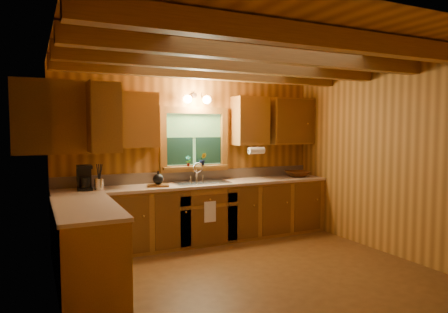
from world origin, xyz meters
TOP-DOWN VIEW (x-y plane):
  - room at (0.00, 0.00)m, footprint 4.20×4.20m
  - ceiling_beams at (0.00, 0.00)m, footprint 4.20×2.54m
  - base_cabinets at (-0.49, 1.28)m, footprint 4.20×2.22m
  - countertop at (-0.48, 1.29)m, footprint 4.20×2.24m
  - backsplash at (0.00, 1.89)m, footprint 4.20×0.02m
  - dishwasher_panel at (-1.47, 0.68)m, footprint 0.02×0.60m
  - upper_cabinets at (-0.56, 1.42)m, footprint 4.19×1.77m
  - window at (0.00, 1.87)m, footprint 1.12×0.08m
  - window_sill at (0.00, 1.82)m, footprint 1.06×0.14m
  - wall_sconce at (0.00, 1.75)m, footprint 0.45×0.21m
  - paper_towel_roll at (0.92, 1.53)m, footprint 0.27×0.11m
  - dish_towel at (0.00, 1.26)m, footprint 0.18×0.01m
  - sink at (0.00, 1.60)m, footprint 0.82×0.48m
  - coffee_maker at (-1.67, 1.65)m, footprint 0.19×0.24m
  - utensil_crock at (-1.49, 1.54)m, footprint 0.12×0.12m
  - cutting_board at (-0.69, 1.52)m, footprint 0.35×0.29m
  - teakettle at (-0.69, 1.52)m, footprint 0.15×0.15m
  - wicker_basket at (1.76, 1.58)m, footprint 0.46×0.46m
  - potted_plant_left at (-0.13, 1.80)m, footprint 0.10×0.08m
  - potted_plant_right at (0.12, 1.81)m, footprint 0.13×0.12m

SIDE VIEW (x-z plane):
  - base_cabinets at x=-0.49m, z-range 0.00..0.86m
  - dishwasher_panel at x=-1.47m, z-range 0.03..0.83m
  - dish_towel at x=0.00m, z-range 0.37..0.67m
  - sink at x=0.00m, z-range 0.64..1.07m
  - countertop at x=-0.48m, z-range 0.86..0.90m
  - cutting_board at x=-0.69m, z-range 0.90..0.93m
  - wicker_basket at x=1.76m, z-range 0.90..1.00m
  - backsplash at x=0.00m, z-range 0.90..1.06m
  - utensil_crock at x=-1.49m, z-range 0.81..1.16m
  - teakettle at x=-0.69m, z-range 0.91..1.10m
  - coffee_maker at x=-1.67m, z-range 0.90..1.23m
  - window_sill at x=0.00m, z-range 1.10..1.14m
  - potted_plant_left at x=-0.13m, z-range 1.14..1.30m
  - potted_plant_right at x=0.12m, z-range 1.14..1.34m
  - room at x=0.00m, z-range -0.80..3.40m
  - paper_towel_roll at x=0.92m, z-range 1.31..1.42m
  - window at x=0.00m, z-range 1.03..2.03m
  - upper_cabinets at x=-0.56m, z-range 1.45..2.23m
  - wall_sconce at x=0.00m, z-range 2.08..2.25m
  - ceiling_beams at x=0.00m, z-range 2.40..2.58m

